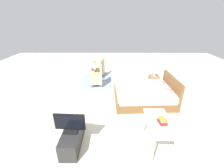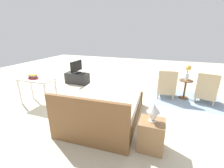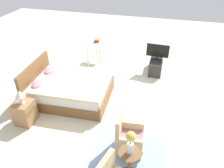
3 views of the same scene
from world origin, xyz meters
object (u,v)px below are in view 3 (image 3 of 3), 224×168
bed (69,89)px  side_table (129,161)px  nightstand (25,112)px  tv_stand (156,65)px  armchair_by_window_right (127,136)px  table_lamp (20,95)px  book_stack (97,40)px  flower_vase (131,141)px  vanity_desk (98,46)px  tv_flatscreen (158,52)px

bed → side_table: size_ratio=3.53×
nightstand → tv_stand: 4.26m
armchair_by_window_right → table_lamp: 2.52m
table_lamp → book_stack: size_ratio=1.34×
nightstand → table_lamp: size_ratio=1.72×
armchair_by_window_right → flower_vase: bearing=-165.5°
table_lamp → side_table: bearing=-106.5°
tv_stand → vanity_desk: (0.04, 2.00, 0.44)m
armchair_by_window_right → flower_vase: flower_vase is taller
side_table → book_stack: book_stack is taller
bed → armchair_by_window_right: bed is taller
side_table → vanity_desk: bearing=24.7°
tv_stand → book_stack: bearing=87.5°
armchair_by_window_right → nightstand: bearing=85.2°
table_lamp → tv_stand: size_ratio=0.34×
armchair_by_window_right → table_lamp: (0.21, 2.48, 0.40)m
side_table → book_stack: bearing=25.0°
side_table → tv_stand: side_table is taller
nightstand → book_stack: (3.33, -0.71, 0.55)m
table_lamp → tv_stand: (3.25, -2.75, -0.56)m
armchair_by_window_right → flower_vase: (-0.57, -0.15, 0.51)m
tv_stand → book_stack: 2.13m
side_table → flower_vase: size_ratio=1.26×
bed → flower_vase: size_ratio=4.47×
armchair_by_window_right → side_table: armchair_by_window_right is taller
table_lamp → vanity_desk: bearing=-12.9°
side_table → tv_flatscreen: (4.02, -0.13, 0.32)m
table_lamp → tv_flatscreen: 4.26m
flower_vase → vanity_desk: bearing=24.7°
bed → vanity_desk: (2.15, -0.15, 0.36)m
bed → book_stack: bearing=-2.6°
tv_stand → tv_flatscreen: bearing=-3.2°
side_table → flower_vase: flower_vase is taller
tv_stand → nightstand: bearing=139.7°
armchair_by_window_right → table_lamp: bearing=85.2°
side_table → tv_flatscreen: tv_flatscreen is taller
book_stack → nightstand: bearing=168.0°
table_lamp → vanity_desk: table_lamp is taller
bed → armchair_by_window_right: 2.30m
table_lamp → nightstand: bearing=-90.0°
vanity_desk → flower_vase: bearing=-155.3°
armchair_by_window_right → vanity_desk: armchair_by_window_right is taller
nightstand → table_lamp: (-0.00, 0.00, 0.50)m
vanity_desk → tv_stand: bearing=-91.3°
bed → book_stack: (2.19, -0.10, 0.53)m
armchair_by_window_right → flower_vase: 0.78m
side_table → vanity_desk: vanity_desk is taller
bed → tv_stand: 3.00m
tv_flatscreen → vanity_desk: size_ratio=0.68×
bed → vanity_desk: size_ratio=2.05×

